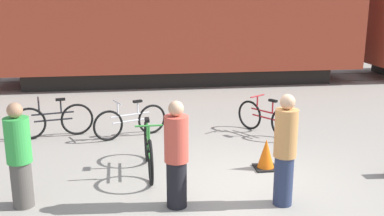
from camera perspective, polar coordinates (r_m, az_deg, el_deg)
name	(u,v)px	position (r m, az deg, el deg)	size (l,w,h in m)	color
ground_plane	(239,188)	(7.44, 6.03, -10.02)	(80.00, 80.00, 0.00)	gray
rail_near	(181,85)	(15.42, -1.41, 2.91)	(50.67, 0.07, 0.01)	#4C4238
rail_far	(177,78)	(16.82, -1.96, 3.87)	(50.67, 0.07, 0.01)	#4C4238
bicycle_green	(148,150)	(7.91, -5.56, -5.34)	(0.46, 1.86, 0.95)	black
bicycle_black	(53,121)	(10.22, -17.18, -1.54)	(1.69, 0.49, 0.88)	black
bicycle_maroon	(266,118)	(10.13, 9.38, -1.30)	(0.96, 1.39, 0.84)	black
bicycle_silver	(131,121)	(9.86, -7.81, -1.69)	(1.59, 0.69, 0.83)	black
person_in_tan	(285,150)	(6.68, 11.72, -5.31)	(0.33, 0.33, 1.68)	#283351
person_in_red	(176,155)	(6.49, -1.99, -6.03)	(0.35, 0.35, 1.60)	black
person_in_green	(19,156)	(6.96, -21.08, -5.75)	(0.36, 0.36, 1.58)	#514C47
traffic_cone	(266,155)	(8.17, 9.37, -5.92)	(0.40, 0.40, 0.55)	black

